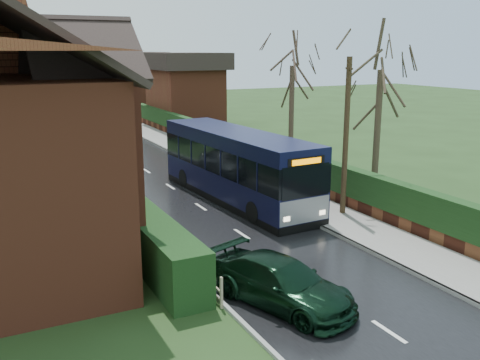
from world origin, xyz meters
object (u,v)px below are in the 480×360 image
bus (237,167)px  car_green (281,283)px  bus_stop_sign (290,172)px  telegraph_pole (346,138)px  car_silver (109,175)px

bus → car_green: 10.53m
bus → car_green: (-3.54, -9.87, -0.94)m
car_green → bus_stop_sign: (4.80, 7.29, 1.10)m
car_green → bus_stop_sign: bus_stop_sign is taller
bus → telegraph_pole: size_ratio=1.63×
bus → bus_stop_sign: 2.88m
bus → car_silver: (-4.74, 4.76, -0.91)m
bus → bus_stop_sign: bus is taller
bus → telegraph_pole: telegraph_pole is taller
car_silver → car_green: size_ratio=0.89×
bus_stop_sign → telegraph_pole: size_ratio=0.40×
car_silver → telegraph_pole: size_ratio=0.60×
bus → bus_stop_sign: size_ratio=4.03×
bus_stop_sign → telegraph_pole: bearing=-30.3°
car_silver → bus_stop_sign: 9.54m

